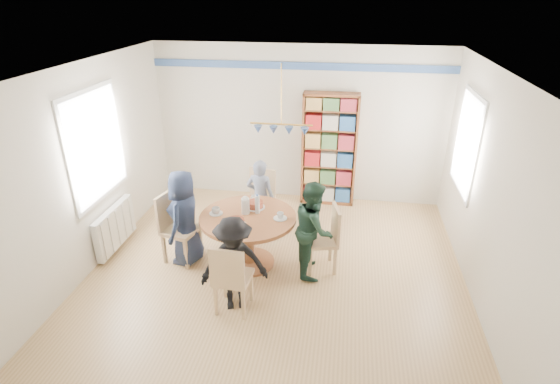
% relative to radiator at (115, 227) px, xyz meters
% --- Properties ---
extents(ground, '(5.00, 5.00, 0.00)m').
position_rel_radiator_xyz_m(ground, '(2.42, -0.30, -0.35)').
color(ground, tan).
extents(room_shell, '(5.00, 5.00, 5.00)m').
position_rel_radiator_xyz_m(room_shell, '(2.16, 0.57, 1.30)').
color(room_shell, white).
rests_on(room_shell, ground).
extents(radiator, '(0.12, 1.00, 0.60)m').
position_rel_radiator_xyz_m(radiator, '(0.00, 0.00, 0.00)').
color(radiator, silver).
rests_on(radiator, ground).
extents(dining_table, '(1.30, 1.30, 0.75)m').
position_rel_radiator_xyz_m(dining_table, '(2.01, -0.08, 0.21)').
color(dining_table, '#965D31').
rests_on(dining_table, ground).
extents(chair_left, '(0.54, 0.54, 1.01)m').
position_rel_radiator_xyz_m(chair_left, '(0.98, -0.11, 0.20)').
color(chair_left, tan).
rests_on(chair_left, ground).
extents(chair_right, '(0.50, 0.50, 0.93)m').
position_rel_radiator_xyz_m(chair_right, '(3.07, -0.03, 0.16)').
color(chair_right, tan).
rests_on(chair_right, ground).
extents(chair_far, '(0.50, 0.50, 0.97)m').
position_rel_radiator_xyz_m(chair_far, '(1.97, 0.94, 0.18)').
color(chair_far, tan).
rests_on(chair_far, ground).
extents(chair_near, '(0.44, 0.44, 0.93)m').
position_rel_radiator_xyz_m(chair_near, '(2.03, -1.10, 0.16)').
color(chair_near, tan).
rests_on(chair_near, ground).
extents(person_left, '(0.49, 0.70, 1.35)m').
position_rel_radiator_xyz_m(person_left, '(1.14, -0.13, 0.33)').
color(person_left, '#1A233A').
rests_on(person_left, ground).
extents(person_right, '(0.56, 0.69, 1.32)m').
position_rel_radiator_xyz_m(person_right, '(2.90, -0.12, 0.31)').
color(person_right, '#193225').
rests_on(person_right, ground).
extents(person_far, '(0.49, 0.36, 1.22)m').
position_rel_radiator_xyz_m(person_far, '(2.01, 0.78, 0.26)').
color(person_far, gray).
rests_on(person_far, ground).
extents(person_near, '(0.88, 0.67, 1.21)m').
position_rel_radiator_xyz_m(person_near, '(2.05, -0.99, 0.25)').
color(person_near, black).
rests_on(person_near, ground).
extents(bookshelf, '(0.93, 0.28, 1.96)m').
position_rel_radiator_xyz_m(bookshelf, '(2.97, 2.04, 0.61)').
color(bookshelf, brown).
rests_on(bookshelf, ground).
extents(tableware, '(1.06, 1.06, 0.28)m').
position_rel_radiator_xyz_m(tableware, '(1.99, -0.06, 0.46)').
color(tableware, white).
rests_on(tableware, dining_table).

